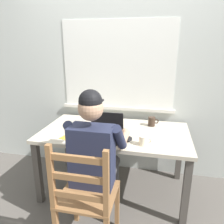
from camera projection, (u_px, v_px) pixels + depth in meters
ground_plane at (114, 188)px, 2.45m from camera, size 8.00×8.00×0.00m
back_wall at (123, 68)px, 2.52m from camera, size 6.00×0.08×2.60m
desk at (115, 138)px, 2.26m from camera, size 1.51×0.83×0.70m
seated_person at (96, 153)px, 1.80m from camera, size 0.50×0.60×1.25m
wooden_chair at (86, 198)px, 1.60m from camera, size 0.42×0.42×0.95m
laptop at (105, 132)px, 2.08m from camera, size 0.33×0.28×0.23m
computer_mouse at (129, 139)px, 2.01m from camera, size 0.06×0.10×0.03m
coffee_mug_white at (143, 141)px, 1.91m from camera, size 0.11×0.07×0.09m
coffee_mug_dark at (152, 122)px, 2.37m from camera, size 0.11×0.08×0.10m
book_stack_main at (75, 124)px, 2.33m from camera, size 0.20×0.15×0.07m
paper_pile_near_laptop at (78, 128)px, 2.31m from camera, size 0.25×0.19×0.01m
landscape_photo_print at (67, 138)px, 2.07m from camera, size 0.15×0.12×0.00m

